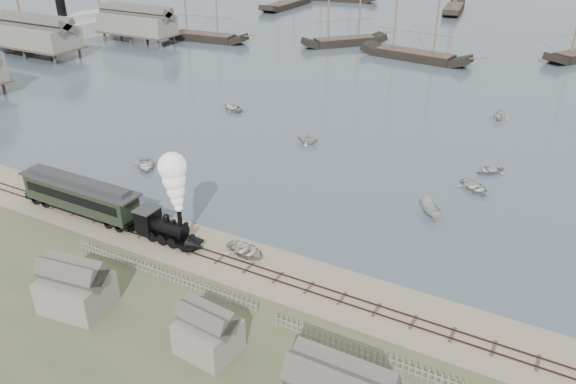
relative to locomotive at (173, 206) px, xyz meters
The scene contains 20 objects.
ground 10.10m from the locomotive, 12.53° to the left, with size 600.00×600.00×0.00m, color tan.
harbor_water 172.28m from the locomotive, 87.01° to the left, with size 600.00×336.00×0.06m, color #43535F.
rail_track 9.88m from the locomotive, ahead, with size 120.00×1.80×0.16m.
picket_fence_west 6.95m from the locomotive, 63.44° to the right, with size 19.00×0.10×1.20m, color gray, non-canonical shape.
picket_fence_east 22.57m from the locomotive, 14.35° to the right, with size 15.00×0.10×1.20m, color gray, non-canonical shape.
shed_left 11.79m from the locomotive, 95.20° to the right, with size 5.00×4.00×4.10m, color gray, non-canonical shape.
shed_mid 15.43m from the locomotive, 42.28° to the right, with size 4.00×3.50×3.60m, color gray, non-canonical shape.
western_wharf 79.08m from the locomotive, 147.92° to the left, with size 36.00×56.00×8.00m, color gray, non-canonical shape.
locomotive is the anchor object (origin of this frame).
passenger_coach 12.28m from the locomotive, behind, with size 14.57×2.81×3.54m.
beached_dinghy 7.79m from the locomotive, 14.61° to the left, with size 4.12×2.94×0.85m, color #BAB8B1.
steamship 99.33m from the locomotive, 143.65° to the left, with size 46.42×7.74×10.15m, color #BAB8B1, non-canonical shape.
rowboat_0 18.60m from the locomotive, 140.21° to the left, with size 4.02×2.87×0.83m, color #BAB8B1.
rowboat_1 28.27m from the locomotive, 90.70° to the left, with size 3.13×2.70×1.65m, color #BAB8B1.
rowboat_2 25.96m from the locomotive, 41.02° to the left, with size 3.63×1.36×1.40m, color #BAB8B1.
rowboat_3 33.51m from the locomotive, 47.99° to the left, with size 4.05×2.89×0.84m, color #BAB8B1.
rowboat_6 38.68m from the locomotive, 115.79° to the left, with size 4.32×3.08×0.89m, color #BAB8B1.
rowboat_7 54.14m from the locomotive, 67.81° to the left, with size 3.30×2.85×1.74m, color #BAB8B1.
rowboat_8 38.05m from the locomotive, 53.17° to the left, with size 3.60×2.57×0.75m, color #BAB8B1.
schooner_2 78.82m from the locomotive, 91.09° to the left, with size 23.04×5.32×20.00m, color black, non-canonical shape.
Camera 1 is at (21.68, -36.22, 28.78)m, focal length 35.00 mm.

